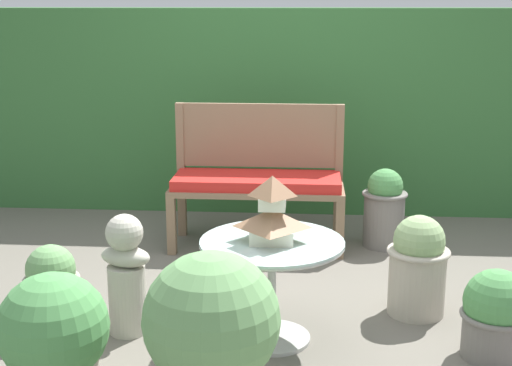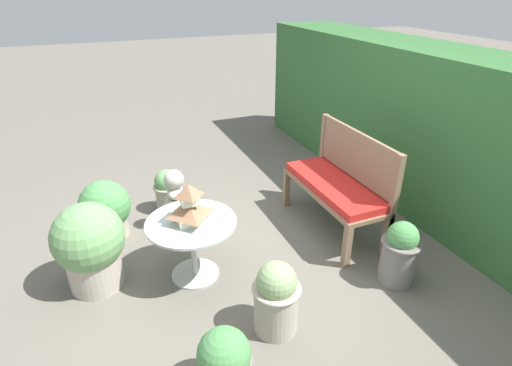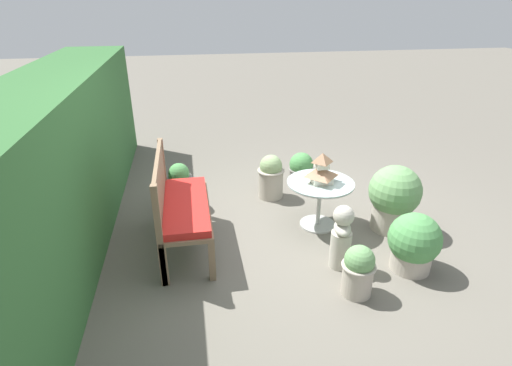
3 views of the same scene
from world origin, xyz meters
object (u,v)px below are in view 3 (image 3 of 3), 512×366
(garden_bench, at_px, (185,209))
(pagoda_birdhouse, at_px, (322,170))
(garden_bust, at_px, (341,236))
(potted_plant_bench_left, at_px, (394,197))
(potted_plant_table_near, at_px, (180,185))
(potted_plant_hedge_corner, at_px, (358,270))
(potted_plant_patio_mid, at_px, (301,169))
(potted_plant_bench_right, at_px, (271,176))
(patio_table, at_px, (320,191))
(potted_plant_path_edge, at_px, (414,243))

(garden_bench, xyz_separation_m, pagoda_birdhouse, (0.18, -1.46, 0.24))
(pagoda_birdhouse, bearing_deg, garden_bench, 97.02)
(garden_bust, relative_size, potted_plant_bench_left, 0.87)
(potted_plant_table_near, bearing_deg, potted_plant_hedge_corner, -141.42)
(potted_plant_patio_mid, bearing_deg, potted_plant_bench_right, 122.24)
(patio_table, height_order, potted_plant_patio_mid, patio_table)
(potted_plant_path_edge, bearing_deg, potted_plant_bench_left, -12.10)
(pagoda_birdhouse, xyz_separation_m, potted_plant_bench_right, (0.79, 0.38, -0.40))
(potted_plant_bench_right, bearing_deg, patio_table, -154.16)
(pagoda_birdhouse, height_order, potted_plant_table_near, pagoda_birdhouse)
(potted_plant_table_near, bearing_deg, potted_plant_patio_mid, -76.94)
(patio_table, distance_m, potted_plant_bench_right, 0.89)
(garden_bench, bearing_deg, garden_bust, -112.15)
(garden_bench, relative_size, potted_plant_path_edge, 2.11)
(pagoda_birdhouse, xyz_separation_m, potted_plant_table_near, (0.72, 1.53, -0.40))
(patio_table, bearing_deg, pagoda_birdhouse, -90.00)
(garden_bust, height_order, potted_plant_patio_mid, garden_bust)
(pagoda_birdhouse, height_order, potted_plant_bench_right, pagoda_birdhouse)
(pagoda_birdhouse, bearing_deg, garden_bust, 177.63)
(garden_bench, height_order, potted_plant_patio_mid, garden_bench)
(pagoda_birdhouse, distance_m, potted_plant_patio_mid, 1.20)
(garden_bust, xyz_separation_m, potted_plant_bench_right, (1.56, 0.35, -0.04))
(patio_table, bearing_deg, potted_plant_path_edge, -145.81)
(potted_plant_patio_mid, height_order, potted_plant_bench_left, potted_plant_bench_left)
(patio_table, bearing_deg, garden_bust, 177.63)
(potted_plant_bench_right, bearing_deg, potted_plant_table_near, 93.49)
(potted_plant_path_edge, xyz_separation_m, potted_plant_bench_right, (1.71, 1.01, 0.00))
(potted_plant_patio_mid, height_order, potted_plant_path_edge, potted_plant_path_edge)
(potted_plant_table_near, relative_size, potted_plant_path_edge, 0.99)
(patio_table, relative_size, garden_bust, 1.13)
(pagoda_birdhouse, bearing_deg, potted_plant_path_edge, -145.81)
(garden_bust, bearing_deg, potted_plant_patio_mid, 11.18)
(garden_bust, bearing_deg, potted_plant_bench_right, 28.18)
(garden_bust, relative_size, potted_plant_patio_mid, 1.44)
(potted_plant_path_edge, relative_size, potted_plant_bench_right, 1.01)
(potted_plant_path_edge, height_order, potted_plant_bench_right, potted_plant_path_edge)
(garden_bench, relative_size, potted_plant_table_near, 2.14)
(potted_plant_bench_left, bearing_deg, potted_plant_hedge_corner, 140.15)
(garden_bench, height_order, potted_plant_bench_left, potted_plant_bench_left)
(potted_plant_table_near, height_order, potted_plant_bench_left, potted_plant_bench_left)
(potted_plant_path_edge, bearing_deg, potted_plant_table_near, 52.67)
(pagoda_birdhouse, bearing_deg, patio_table, 90.00)
(garden_bench, height_order, potted_plant_table_near, potted_plant_table_near)
(potted_plant_table_near, relative_size, potted_plant_bench_left, 0.76)
(garden_bust, relative_size, potted_plant_hedge_corner, 1.37)
(patio_table, bearing_deg, potted_plant_table_near, 64.68)
(potted_plant_path_edge, height_order, potted_plant_bench_left, potted_plant_bench_left)
(garden_bust, height_order, potted_plant_bench_right, garden_bust)
(garden_bench, height_order, patio_table, patio_table)
(potted_plant_hedge_corner, xyz_separation_m, potted_plant_bench_left, (0.96, -0.80, 0.15))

